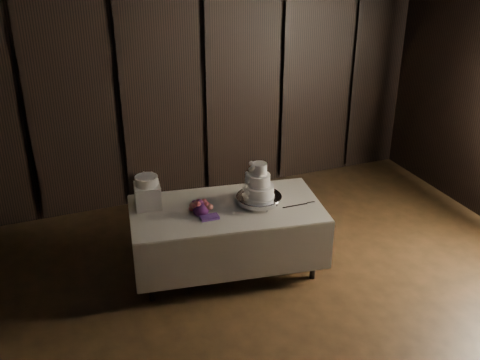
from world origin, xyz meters
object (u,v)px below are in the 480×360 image
at_px(box_pedestal, 148,196).
at_px(display_table, 227,236).
at_px(cake_stand, 259,200).
at_px(small_cake, 147,181).
at_px(bouquet, 201,208).
at_px(wedding_cake, 257,184).

bearing_deg(box_pedestal, display_table, -23.17).
distance_m(cake_stand, small_cake, 1.18).
bearing_deg(bouquet, wedding_cake, -1.97).
height_order(bouquet, box_pedestal, box_pedestal).
height_order(bouquet, small_cake, small_cake).
bearing_deg(cake_stand, display_table, 172.51).
bearing_deg(small_cake, display_table, -23.17).
distance_m(display_table, box_pedestal, 0.94).
relative_size(cake_stand, wedding_cake, 1.29).
xyz_separation_m(display_table, wedding_cake, (0.32, -0.06, 0.58)).
xyz_separation_m(box_pedestal, small_cake, (0.00, -0.00, 0.17)).
bearing_deg(cake_stand, bouquet, 179.52).
relative_size(display_table, cake_stand, 4.39).
bearing_deg(wedding_cake, small_cake, 162.37).
bearing_deg(wedding_cake, bouquet, -179.91).
xyz_separation_m(wedding_cake, small_cake, (-1.07, 0.38, 0.06)).
bearing_deg(cake_stand, small_cake, 161.49).
relative_size(display_table, wedding_cake, 5.68).
xyz_separation_m(cake_stand, box_pedestal, (-1.10, 0.37, 0.08)).
height_order(cake_stand, wedding_cake, wedding_cake).
distance_m(bouquet, small_cake, 0.63).
height_order(display_table, small_cake, small_cake).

